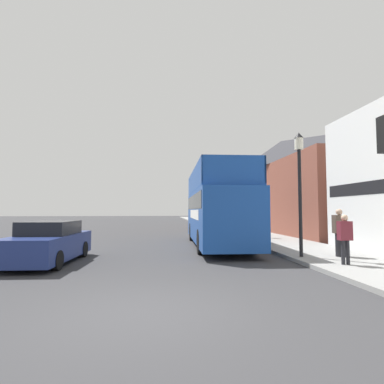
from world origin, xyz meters
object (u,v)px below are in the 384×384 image
at_px(pedestrian_third, 340,228).
at_px(lamp_post_third, 218,194).
at_px(litter_bin, 342,243).
at_px(tour_bus, 217,211).
at_px(parked_car_ahead_of_bus, 207,225).
at_px(lamp_post_second, 239,189).
at_px(pedestrian_second, 345,234).
at_px(parked_car_far_side, 49,243).
at_px(lamp_post_nearest, 299,170).

relative_size(pedestrian_third, lamp_post_third, 0.37).
bearing_deg(pedestrian_third, litter_bin, -54.81).
relative_size(tour_bus, parked_car_ahead_of_bus, 2.16).
distance_m(tour_bus, lamp_post_second, 4.80).
xyz_separation_m(tour_bus, pedestrian_third, (3.82, -4.85, -0.59)).
bearing_deg(pedestrian_second, lamp_post_third, 91.47).
xyz_separation_m(tour_bus, pedestrian_second, (2.97, -6.48, -0.71)).
relative_size(tour_bus, parked_car_far_side, 2.22).
height_order(parked_car_far_side, pedestrian_second, pedestrian_second).
bearing_deg(lamp_post_nearest, lamp_post_second, 90.32).
bearing_deg(tour_bus, lamp_post_second, 62.31).
distance_m(parked_car_far_side, pedestrian_third, 10.75).
height_order(lamp_post_nearest, lamp_post_second, lamp_post_nearest).
height_order(pedestrian_second, lamp_post_second, lamp_post_second).
xyz_separation_m(parked_car_ahead_of_bus, lamp_post_second, (1.48, -4.33, 2.61)).
height_order(parked_car_ahead_of_bus, lamp_post_second, lamp_post_second).
bearing_deg(litter_bin, lamp_post_second, 100.16).
bearing_deg(tour_bus, pedestrian_second, -63.26).
xyz_separation_m(lamp_post_second, litter_bin, (1.59, -8.86, -2.66)).
bearing_deg(tour_bus, parked_car_far_side, -145.52).
xyz_separation_m(parked_car_far_side, pedestrian_second, (9.88, -2.10, 0.40)).
distance_m(pedestrian_second, pedestrian_third, 1.84).
bearing_deg(lamp_post_nearest, parked_car_far_side, 177.53).
bearing_deg(lamp_post_third, litter_bin, -85.54).
bearing_deg(parked_car_far_side, litter_bin, 179.93).
relative_size(parked_car_ahead_of_bus, pedestrian_third, 2.52).
xyz_separation_m(parked_car_ahead_of_bus, parked_car_far_side, (-7.69, -12.67, -0.00)).
bearing_deg(lamp_post_nearest, tour_bus, 115.85).
distance_m(lamp_post_third, litter_bin, 17.87).
distance_m(pedestrian_third, lamp_post_nearest, 2.64).
bearing_deg(lamp_post_second, pedestrian_third, -80.01).
height_order(parked_car_ahead_of_bus, litter_bin, parked_car_ahead_of_bus).
xyz_separation_m(parked_car_ahead_of_bus, lamp_post_nearest, (1.53, -13.06, 2.69)).
bearing_deg(lamp_post_third, parked_car_far_side, -118.79).
relative_size(parked_car_far_side, pedestrian_third, 2.46).
height_order(parked_car_ahead_of_bus, lamp_post_nearest, lamp_post_nearest).
bearing_deg(parked_car_ahead_of_bus, lamp_post_nearest, -86.46).
distance_m(pedestrian_second, lamp_post_third, 19.33).
relative_size(tour_bus, pedestrian_second, 6.12).
height_order(lamp_post_nearest, litter_bin, lamp_post_nearest).
distance_m(tour_bus, lamp_post_third, 13.04).
xyz_separation_m(tour_bus, parked_car_ahead_of_bus, (0.78, 8.29, -1.11)).
relative_size(tour_bus, lamp_post_nearest, 2.07).
xyz_separation_m(lamp_post_second, lamp_post_third, (0.21, 8.74, 0.15)).
xyz_separation_m(lamp_post_third, litter_bin, (1.37, -17.60, -2.81)).
bearing_deg(litter_bin, pedestrian_second, -119.08).
distance_m(lamp_post_nearest, lamp_post_second, 8.74).
height_order(parked_car_far_side, lamp_post_nearest, lamp_post_nearest).
xyz_separation_m(pedestrian_second, lamp_post_second, (-0.71, 10.44, 2.21)).
distance_m(parked_car_ahead_of_bus, lamp_post_nearest, 13.43).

